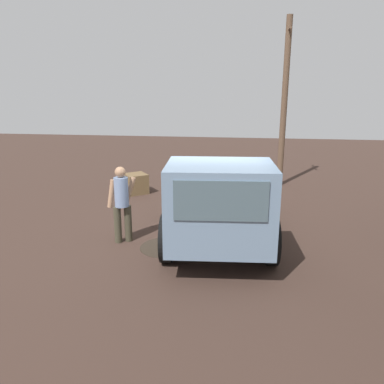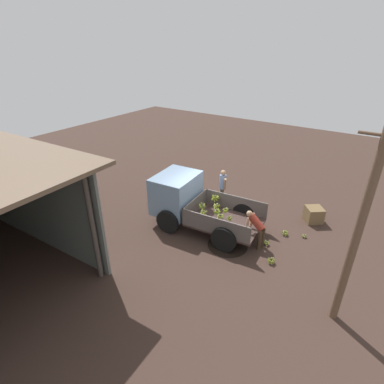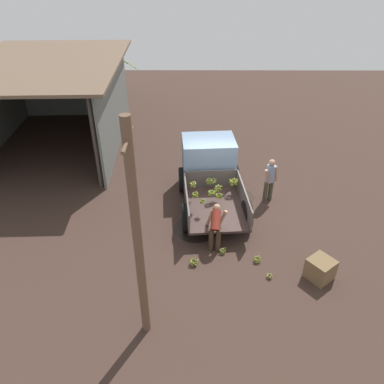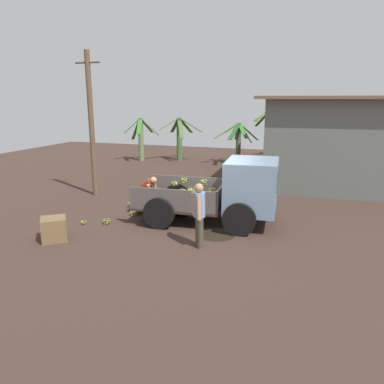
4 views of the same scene
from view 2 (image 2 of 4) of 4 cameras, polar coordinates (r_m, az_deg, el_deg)
ground at (r=12.34m, az=3.13°, el=-6.28°), size 36.00×36.00×0.00m
mud_patch_0 at (r=13.23m, az=2.83°, el=-3.78°), size 1.10×1.10×0.01m
mud_patch_1 at (r=11.27m, az=6.79°, el=-10.05°), size 1.47×1.47×0.01m
cargo_truck at (r=12.03m, az=-1.27°, el=-1.28°), size 4.41×2.49×2.00m
utility_pole at (r=7.98m, az=29.11°, el=-6.46°), size 1.03×0.20×5.51m
person_foreground_visitor at (r=13.48m, az=5.85°, el=1.21°), size 0.52×0.61×1.69m
person_worker_loading at (r=11.02m, az=12.21°, el=-6.55°), size 0.77×0.66×1.32m
banana_bunch_on_ground_0 at (r=12.21m, az=17.33°, el=-7.45°), size 0.24×0.26×0.19m
banana_bunch_on_ground_1 at (r=10.68m, az=14.86°, el=-12.48°), size 0.26×0.26×0.22m
banana_bunch_on_ground_2 at (r=12.32m, az=20.60°, el=-7.81°), size 0.17×0.18×0.14m
banana_bunch_on_ground_3 at (r=11.49m, az=13.99°, el=-9.33°), size 0.22×0.22×0.18m
wooden_crate_0 at (r=13.39m, az=22.17°, el=-4.00°), size 0.91×0.91×0.63m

